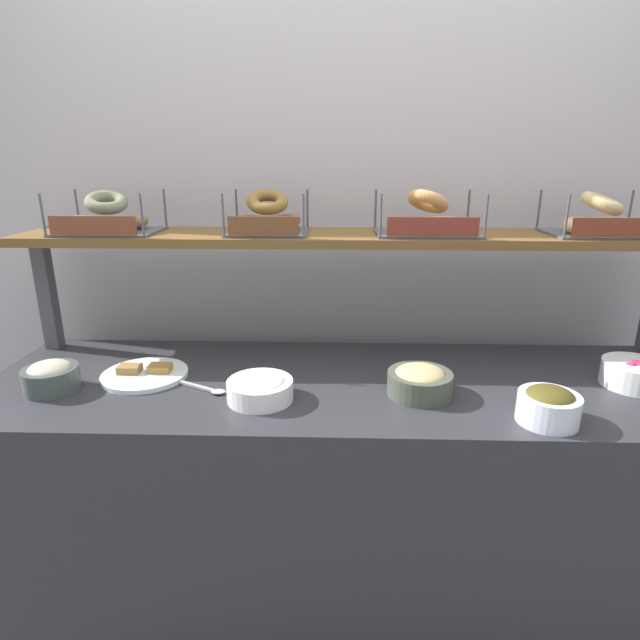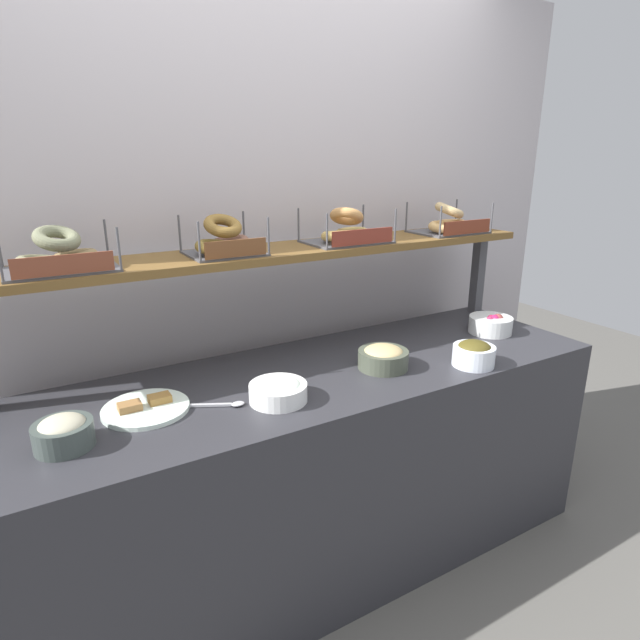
% 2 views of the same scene
% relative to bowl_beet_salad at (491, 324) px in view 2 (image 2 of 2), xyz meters
% --- Properties ---
extents(ground_plane, '(8.00, 8.00, 0.00)m').
position_rel_bowl_beet_salad_xyz_m(ground_plane, '(-0.89, 0.01, -0.89)').
color(ground_plane, '#595651').
extents(back_wall, '(3.49, 0.06, 2.40)m').
position_rel_bowl_beet_salad_xyz_m(back_wall, '(-0.89, 0.56, 0.31)').
color(back_wall, '#BDB5B9').
rests_on(back_wall, ground_plane).
extents(deli_counter, '(2.29, 0.70, 0.85)m').
position_rel_bowl_beet_salad_xyz_m(deli_counter, '(-0.89, 0.01, -0.47)').
color(deli_counter, '#2D2D33').
rests_on(deli_counter, ground_plane).
extents(shelf_riser_right, '(0.05, 0.05, 0.40)m').
position_rel_bowl_beet_salad_xyz_m(shelf_riser_right, '(0.19, 0.28, 0.16)').
color(shelf_riser_right, '#4C4C51').
rests_on(shelf_riser_right, deli_counter).
extents(upper_shelf, '(2.25, 0.32, 0.03)m').
position_rel_bowl_beet_salad_xyz_m(upper_shelf, '(-0.89, 0.28, 0.37)').
color(upper_shelf, brown).
rests_on(upper_shelf, shelf_riser_left).
extents(bowl_beet_salad, '(0.19, 0.19, 0.09)m').
position_rel_bowl_beet_salad_xyz_m(bowl_beet_salad, '(0.00, 0.00, 0.00)').
color(bowl_beet_salad, white).
rests_on(bowl_beet_salad, deli_counter).
extents(bowl_hummus, '(0.19, 0.19, 0.09)m').
position_rel_bowl_beet_salad_xyz_m(bowl_hummus, '(-0.68, -0.08, 0.00)').
color(bowl_hummus, '#4B5142').
rests_on(bowl_hummus, deli_counter).
extents(bowl_cream_cheese, '(0.19, 0.19, 0.08)m').
position_rel_bowl_beet_salad_xyz_m(bowl_cream_cheese, '(-1.15, -0.13, -0.00)').
color(bowl_cream_cheese, white).
rests_on(bowl_cream_cheese, deli_counter).
extents(bowl_tuna_salad, '(0.16, 0.16, 0.09)m').
position_rel_bowl_beet_salad_xyz_m(bowl_tuna_salad, '(-1.79, -0.09, 0.00)').
color(bowl_tuna_salad, '#404B47').
rests_on(bowl_tuna_salad, deli_counter).
extents(bowl_chocolate_spread, '(0.16, 0.16, 0.10)m').
position_rel_bowl_beet_salad_xyz_m(bowl_chocolate_spread, '(-0.36, -0.24, 0.01)').
color(bowl_chocolate_spread, white).
rests_on(bowl_chocolate_spread, deli_counter).
extents(serving_plate_white, '(0.27, 0.27, 0.04)m').
position_rel_bowl_beet_salad_xyz_m(serving_plate_white, '(-1.54, 0.02, -0.03)').
color(serving_plate_white, white).
rests_on(serving_plate_white, deli_counter).
extents(serving_spoon_near_plate, '(0.17, 0.09, 0.01)m').
position_rel_bowl_beet_salad_xyz_m(serving_spoon_near_plate, '(-1.31, -0.08, -0.03)').
color(serving_spoon_near_plate, '#B7B7BC').
rests_on(serving_spoon_near_plate, deli_counter).
extents(bagel_basket_poppy, '(0.33, 0.26, 0.15)m').
position_rel_bowl_beet_salad_xyz_m(bagel_basket_poppy, '(-1.71, 0.26, 0.44)').
color(bagel_basket_poppy, '#4C4C51').
rests_on(bagel_basket_poppy, upper_shelf).
extents(bagel_basket_cinnamon_raisin, '(0.28, 0.25, 0.15)m').
position_rel_bowl_beet_salad_xyz_m(bagel_basket_cinnamon_raisin, '(-1.16, 0.26, 0.44)').
color(bagel_basket_cinnamon_raisin, '#4C4C51').
rests_on(bagel_basket_cinnamon_raisin, upper_shelf).
extents(bagel_basket_sesame, '(0.34, 0.26, 0.16)m').
position_rel_bowl_beet_salad_xyz_m(bagel_basket_sesame, '(-0.63, 0.26, 0.44)').
color(bagel_basket_sesame, '#4C4C51').
rests_on(bagel_basket_sesame, upper_shelf).
extents(bagel_basket_plain, '(0.33, 0.24, 0.15)m').
position_rel_bowl_beet_salad_xyz_m(bagel_basket_plain, '(-0.06, 0.26, 0.44)').
color(bagel_basket_plain, '#4C4C51').
rests_on(bagel_basket_plain, upper_shelf).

